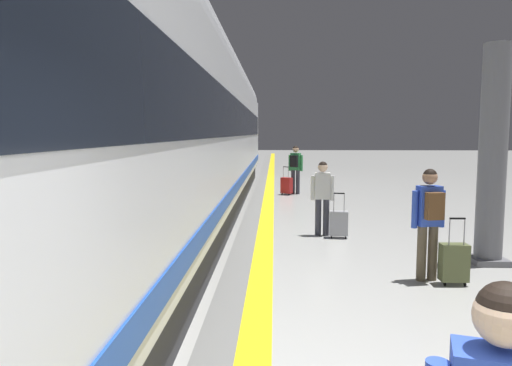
{
  "coord_description": "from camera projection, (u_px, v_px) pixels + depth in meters",
  "views": [
    {
      "loc": [
        -0.8,
        -0.83,
        2.17
      ],
      "look_at": [
        -1.12,
        7.23,
        1.32
      ],
      "focal_mm": 33.46,
      "sensor_mm": 36.0,
      "label": 1
    }
  ],
  "objects": [
    {
      "name": "suitcase_far",
      "position": [
        287.0,
        185.0,
        16.75
      ],
      "size": [
        0.44,
        0.4,
        1.0
      ],
      "color": "#A51E1E",
      "rests_on": "ground"
    },
    {
      "name": "tactile_edge_band",
      "position": [
        252.0,
        227.0,
        11.01
      ],
      "size": [
        0.59,
        80.0,
        0.01
      ],
      "primitive_type": "cube",
      "color": "slate",
      "rests_on": "ground"
    },
    {
      "name": "high_speed_train",
      "position": [
        148.0,
        114.0,
        8.57
      ],
      "size": [
        2.94,
        31.79,
        4.97
      ],
      "color": "#38383D",
      "rests_on": "ground"
    },
    {
      "name": "suitcase_mid",
      "position": [
        339.0,
        223.0,
        9.86
      ],
      "size": [
        0.4,
        0.28,
        0.95
      ],
      "color": "#9E9EA3",
      "rests_on": "ground"
    },
    {
      "name": "passenger_far",
      "position": [
        295.0,
        165.0,
        16.94
      ],
      "size": [
        0.5,
        0.42,
        1.72
      ],
      "color": "#383842",
      "rests_on": "ground"
    },
    {
      "name": "passenger_near",
      "position": [
        429.0,
        215.0,
        6.93
      ],
      "size": [
        0.51,
        0.37,
        1.65
      ],
      "color": "brown",
      "rests_on": "ground"
    },
    {
      "name": "safety_line_strip",
      "position": [
        266.0,
        227.0,
        11.0
      ],
      "size": [
        0.36,
        80.0,
        0.01
      ],
      "primitive_type": "cube",
      "color": "yellow",
      "rests_on": "ground"
    },
    {
      "name": "platform_pillar",
      "position": [
        492.0,
        160.0,
        7.79
      ],
      "size": [
        0.56,
        0.56,
        3.6
      ],
      "color": "slate",
      "rests_on": "ground"
    },
    {
      "name": "passenger_mid",
      "position": [
        322.0,
        193.0,
        10.04
      ],
      "size": [
        0.49,
        0.2,
        1.58
      ],
      "color": "#383842",
      "rests_on": "ground"
    },
    {
      "name": "suitcase_near",
      "position": [
        454.0,
        262.0,
        6.81
      ],
      "size": [
        0.38,
        0.24,
        0.99
      ],
      "color": "#596038",
      "rests_on": "ground"
    }
  ]
}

